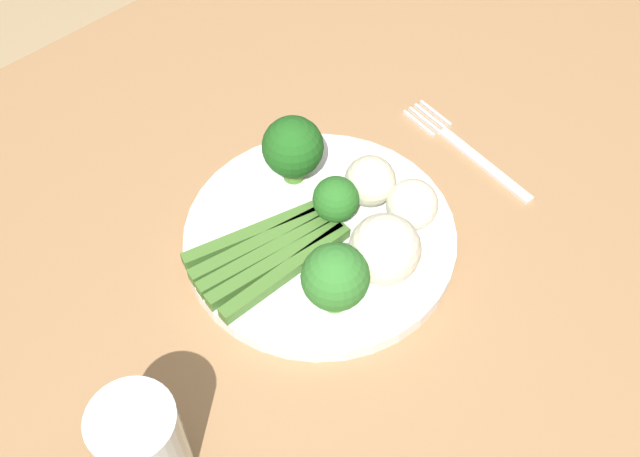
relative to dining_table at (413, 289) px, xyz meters
The scene contains 11 objects.
dining_table is the anchor object (origin of this frame).
plate 0.14m from the dining_table, 144.98° to the left, with size 0.25×0.25×0.01m, color white.
asparagus_bundle 0.19m from the dining_table, 153.23° to the left, with size 0.15×0.08×0.01m.
broccoli_front_left 0.17m from the dining_table, 137.18° to the left, with size 0.04×0.04×0.05m.
broccoli_near_center 0.20m from the dining_table, 113.34° to the left, with size 0.06×0.06×0.07m.
broccoli_back 0.20m from the dining_table, behind, with size 0.06×0.06×0.07m.
cauliflower_near_fork 0.16m from the dining_table, behind, with size 0.06×0.06×0.06m, color silver.
cauliflower_back_right 0.15m from the dining_table, 109.34° to the left, with size 0.05×0.05×0.05m, color beige.
cauliflower_edge 0.14m from the dining_table, 141.65° to the left, with size 0.05×0.05×0.05m, color silver.
fork 0.15m from the dining_table, 19.64° to the left, with size 0.03×0.17×0.00m.
water_glass 0.35m from the dining_table, behind, with size 0.06×0.06×0.09m, color silver.
Camera 1 is at (-0.36, -0.25, 1.34)m, focal length 42.92 mm.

